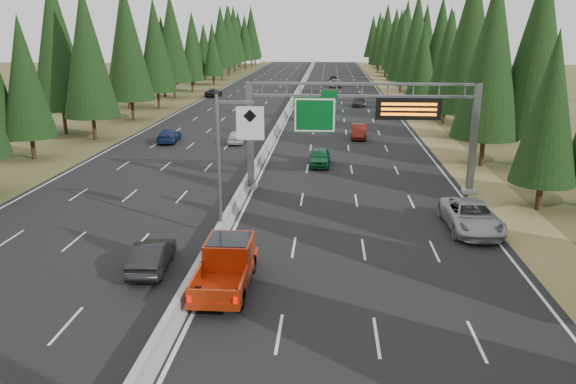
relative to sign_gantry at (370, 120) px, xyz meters
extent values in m
cube|color=black|center=(-8.92, 45.12, -5.23)|extent=(32.00, 260.00, 0.08)
cube|color=olive|center=(8.88, 45.12, -5.24)|extent=(3.60, 260.00, 0.06)
cube|color=#41401E|center=(-26.72, 45.12, -5.24)|extent=(3.60, 260.00, 0.06)
cube|color=gray|center=(-8.92, 45.12, -5.04)|extent=(0.70, 260.00, 0.30)
cube|color=gray|center=(-8.92, 45.12, -4.64)|extent=(0.30, 260.00, 0.60)
cube|color=slate|center=(-8.57, 0.12, -1.29)|extent=(0.45, 0.45, 7.80)
cube|color=gray|center=(-8.57, 0.12, -5.04)|extent=(0.90, 0.90, 0.30)
cube|color=slate|center=(7.28, 0.12, -1.29)|extent=(0.45, 0.45, 7.80)
cube|color=gray|center=(7.28, 0.12, -5.04)|extent=(0.90, 0.90, 0.30)
cube|color=slate|center=(-0.64, 0.12, 2.53)|extent=(15.85, 0.35, 0.16)
cube|color=slate|center=(-0.64, 0.12, 1.69)|extent=(15.85, 0.35, 0.16)
cube|color=#054C19|center=(-3.92, -0.13, 0.36)|extent=(3.00, 0.10, 2.50)
cube|color=silver|center=(-3.92, -0.19, 0.36)|extent=(2.85, 0.02, 2.35)
cube|color=#054C19|center=(-2.92, -0.13, 1.86)|extent=(1.10, 0.10, 0.45)
cube|color=black|center=(2.58, -0.18, 0.86)|extent=(4.50, 0.40, 1.50)
cube|color=orange|center=(2.58, -0.40, 1.21)|extent=(3.80, 0.02, 0.18)
cube|color=orange|center=(2.58, -0.40, 0.86)|extent=(3.80, 0.02, 0.18)
cube|color=orange|center=(2.58, -0.40, 0.51)|extent=(3.80, 0.02, 0.18)
cylinder|color=slate|center=(-8.92, -9.88, -1.19)|extent=(0.20, 0.20, 8.00)
cube|color=gray|center=(-8.92, -9.88, -5.09)|extent=(0.50, 0.50, 0.20)
cube|color=slate|center=(-7.92, -9.88, 2.41)|extent=(2.00, 0.15, 0.15)
cube|color=silver|center=(-7.12, -10.00, 1.31)|extent=(1.50, 0.06, 1.80)
cylinder|color=black|center=(10.93, -3.34, -4.34)|extent=(0.40, 0.40, 1.85)
cone|color=black|center=(10.93, -3.34, 1.43)|extent=(4.16, 4.16, 9.70)
cylinder|color=black|center=(10.31, 8.83, -3.99)|extent=(0.40, 0.40, 2.55)
cone|color=black|center=(10.31, 8.83, 3.99)|extent=(5.75, 5.75, 13.41)
cylinder|color=black|center=(14.21, 9.41, -3.89)|extent=(0.40, 0.40, 2.75)
cone|color=black|center=(14.21, 9.41, 4.70)|extent=(6.19, 6.19, 14.43)
cylinder|color=black|center=(11.62, 21.90, -3.81)|extent=(0.40, 0.40, 2.91)
cone|color=black|center=(11.62, 21.90, 5.28)|extent=(6.55, 6.55, 15.28)
cylinder|color=black|center=(14.32, 21.46, -4.05)|extent=(0.40, 0.40, 2.43)
cone|color=black|center=(14.32, 21.46, 3.55)|extent=(5.47, 5.47, 12.77)
cylinder|color=black|center=(11.52, 32.17, -4.13)|extent=(0.40, 0.40, 2.27)
cone|color=black|center=(11.52, 32.17, 2.97)|extent=(5.11, 5.11, 11.93)
cylinder|color=black|center=(14.86, 32.89, -4.00)|extent=(0.40, 0.40, 2.54)
cone|color=black|center=(14.86, 32.89, 3.95)|extent=(5.72, 5.72, 13.35)
cylinder|color=black|center=(10.29, 43.44, -4.25)|extent=(0.40, 0.40, 2.03)
cone|color=black|center=(10.29, 43.44, 2.09)|extent=(4.57, 4.57, 10.65)
cylinder|color=black|center=(14.64, 46.07, -4.12)|extent=(0.40, 0.40, 2.29)
cone|color=black|center=(14.64, 46.07, 3.02)|extent=(5.15, 5.15, 12.01)
cylinder|color=black|center=(11.22, 57.18, -3.87)|extent=(0.40, 0.40, 2.80)
cone|color=black|center=(11.22, 57.18, 4.87)|extent=(6.29, 6.29, 14.68)
cylinder|color=black|center=(15.24, 57.82, -3.91)|extent=(0.40, 0.40, 2.71)
cone|color=black|center=(15.24, 57.82, 4.57)|extent=(6.10, 6.10, 14.24)
cylinder|color=black|center=(10.45, 68.89, -4.05)|extent=(0.40, 0.40, 2.44)
cone|color=black|center=(10.45, 68.89, 3.58)|extent=(5.49, 5.49, 12.81)
cylinder|color=black|center=(14.95, 71.21, -3.96)|extent=(0.40, 0.40, 2.62)
cone|color=black|center=(14.95, 71.21, 4.22)|extent=(5.89, 5.89, 13.74)
cylinder|color=black|center=(11.72, 83.23, -4.01)|extent=(0.40, 0.40, 2.52)
cone|color=black|center=(11.72, 83.23, 3.86)|extent=(5.67, 5.67, 13.22)
cylinder|color=black|center=(15.13, 83.52, -4.30)|extent=(0.40, 0.40, 1.93)
cone|color=black|center=(15.13, 83.52, 1.73)|extent=(4.34, 4.34, 10.13)
cylinder|color=black|center=(12.00, 95.22, -3.95)|extent=(0.40, 0.40, 2.64)
cone|color=black|center=(12.00, 95.22, 4.30)|extent=(5.94, 5.94, 13.86)
cylinder|color=black|center=(14.60, 94.71, -4.23)|extent=(0.40, 0.40, 2.08)
cone|color=black|center=(14.60, 94.71, 2.28)|extent=(4.68, 4.68, 10.93)
cylinder|color=black|center=(11.19, 108.02, -3.83)|extent=(0.40, 0.40, 2.88)
cone|color=black|center=(11.19, 108.02, 5.16)|extent=(6.47, 6.47, 15.11)
cylinder|color=black|center=(15.84, 106.41, -3.76)|extent=(0.40, 0.40, 3.01)
cone|color=black|center=(15.84, 106.41, 5.64)|extent=(6.77, 6.77, 15.79)
cylinder|color=black|center=(10.27, 120.26, -4.05)|extent=(0.40, 0.40, 2.43)
cone|color=black|center=(10.27, 120.26, 3.54)|extent=(5.46, 5.46, 12.75)
cylinder|color=black|center=(14.99, 120.50, -4.30)|extent=(0.40, 0.40, 1.94)
cone|color=black|center=(14.99, 120.50, 1.77)|extent=(4.37, 4.37, 10.19)
cylinder|color=black|center=(11.48, 133.55, -3.92)|extent=(0.40, 0.40, 2.69)
cone|color=black|center=(11.48, 133.55, 4.49)|extent=(6.06, 6.06, 14.13)
cylinder|color=black|center=(15.18, 133.36, -4.13)|extent=(0.40, 0.40, 2.28)
cone|color=black|center=(15.18, 133.36, 2.99)|extent=(5.13, 5.13, 11.96)
cylinder|color=black|center=(11.98, 145.03, -4.05)|extent=(0.40, 0.40, 2.44)
cone|color=black|center=(11.98, 145.03, 3.59)|extent=(5.50, 5.50, 12.83)
cylinder|color=black|center=(15.38, 144.47, -3.99)|extent=(0.40, 0.40, 2.56)
cone|color=black|center=(15.38, 144.47, 4.00)|extent=(5.76, 5.76, 13.43)
cylinder|color=black|center=(11.32, 157.76, -3.95)|extent=(0.40, 0.40, 2.64)
cone|color=black|center=(11.32, 157.76, 4.31)|extent=(5.94, 5.94, 13.87)
cylinder|color=black|center=(14.26, 156.41, -3.96)|extent=(0.40, 0.40, 2.62)
cone|color=black|center=(14.26, 156.41, 4.22)|extent=(5.89, 5.89, 13.74)
cylinder|color=black|center=(-29.84, 8.87, -4.24)|extent=(0.40, 0.40, 2.05)
cone|color=black|center=(-29.84, 8.87, 2.17)|extent=(4.62, 4.62, 10.78)
cylinder|color=black|center=(-32.70, 8.50, -4.34)|extent=(0.40, 0.40, 1.86)
cylinder|color=black|center=(-27.98, 18.27, -3.99)|extent=(0.40, 0.40, 2.55)
cone|color=black|center=(-27.98, 18.27, 3.97)|extent=(5.73, 5.73, 13.38)
cylinder|color=black|center=(-32.90, 21.83, -3.87)|extent=(0.40, 0.40, 2.80)
cone|color=black|center=(-32.90, 21.83, 4.89)|extent=(6.31, 6.31, 14.72)
cylinder|color=black|center=(-28.49, 31.94, -3.92)|extent=(0.40, 0.40, 2.69)
cone|color=black|center=(-28.49, 31.94, 4.47)|extent=(6.05, 6.05, 14.11)
cylinder|color=black|center=(-33.86, 33.61, -4.30)|extent=(0.40, 0.40, 1.94)
cone|color=black|center=(-33.86, 33.61, 1.78)|extent=(4.37, 4.37, 10.20)
cylinder|color=black|center=(-28.64, 43.87, -3.99)|extent=(0.40, 0.40, 2.56)
cone|color=black|center=(-28.64, 43.87, 4.00)|extent=(5.76, 5.76, 13.43)
cylinder|color=black|center=(-33.04, 43.38, -3.91)|extent=(0.40, 0.40, 2.71)
cone|color=black|center=(-33.04, 43.38, 4.57)|extent=(6.11, 6.11, 14.25)
cylinder|color=black|center=(-29.81, 57.13, -3.87)|extent=(0.40, 0.40, 2.81)
cone|color=black|center=(-29.81, 57.13, 4.90)|extent=(6.31, 6.31, 14.73)
cylinder|color=black|center=(-32.09, 59.04, -4.16)|extent=(0.40, 0.40, 2.22)
cone|color=black|center=(-32.09, 59.04, 2.77)|extent=(4.99, 4.99, 11.65)
cylinder|color=black|center=(-29.35, 68.38, -4.21)|extent=(0.40, 0.40, 2.12)
cone|color=black|center=(-29.35, 68.38, 2.40)|extent=(4.76, 4.76, 11.11)
cylinder|color=black|center=(-33.73, 69.21, -4.24)|extent=(0.40, 0.40, 2.07)
cone|color=black|center=(-33.73, 69.21, 2.23)|extent=(4.65, 4.65, 10.85)
cylinder|color=black|center=(-27.97, 82.07, -4.28)|extent=(0.40, 0.40, 1.98)
cone|color=black|center=(-27.97, 82.07, 1.89)|extent=(4.45, 4.45, 10.37)
cylinder|color=black|center=(-32.31, 82.43, -4.04)|extent=(0.40, 0.40, 2.46)
cone|color=black|center=(-32.31, 82.43, 3.63)|extent=(5.52, 5.52, 12.89)
cylinder|color=black|center=(-28.58, 95.16, -3.90)|extent=(0.40, 0.40, 2.74)
cone|color=black|center=(-28.58, 95.16, 4.66)|extent=(6.16, 6.16, 14.38)
cylinder|color=black|center=(-32.70, 95.11, -4.21)|extent=(0.40, 0.40, 2.11)
cone|color=black|center=(-32.70, 95.11, 2.40)|extent=(4.76, 4.76, 11.10)
cylinder|color=black|center=(-29.38, 108.93, -3.84)|extent=(0.40, 0.40, 2.86)
cone|color=black|center=(-29.38, 108.93, 5.11)|extent=(6.44, 6.44, 15.03)
cylinder|color=black|center=(-32.86, 105.79, -4.19)|extent=(0.40, 0.40, 2.16)
cone|color=black|center=(-32.86, 105.79, 2.56)|extent=(4.86, 4.86, 11.34)
cylinder|color=black|center=(-29.64, 119.82, -3.82)|extent=(0.40, 0.40, 2.90)
cone|color=black|center=(-29.64, 119.82, 5.23)|extent=(6.52, 6.52, 15.21)
cylinder|color=black|center=(-33.09, 118.77, -4.23)|extent=(0.40, 0.40, 2.07)
cone|color=black|center=(-33.09, 118.77, 2.23)|extent=(4.66, 4.66, 10.87)
cylinder|color=black|center=(-28.77, 134.18, -3.98)|extent=(0.40, 0.40, 2.58)
cone|color=black|center=(-28.77, 134.18, 4.09)|extent=(5.81, 5.81, 13.55)
cylinder|color=black|center=(-32.90, 130.95, -3.78)|extent=(0.40, 0.40, 2.98)
cone|color=black|center=(-32.90, 130.95, 5.52)|extent=(6.70, 6.70, 15.62)
cylinder|color=black|center=(-28.30, 145.36, -3.75)|extent=(0.40, 0.40, 3.03)
cone|color=black|center=(-28.30, 145.36, 5.73)|extent=(6.83, 6.83, 15.93)
cylinder|color=black|center=(-32.66, 146.34, -3.87)|extent=(0.40, 0.40, 2.80)
cone|color=black|center=(-32.66, 146.34, 4.89)|extent=(6.31, 6.31, 14.71)
cylinder|color=black|center=(-28.77, 157.83, -4.39)|extent=(0.40, 0.40, 1.77)
cone|color=black|center=(-28.77, 157.83, 1.13)|extent=(3.97, 3.97, 9.27)
cylinder|color=black|center=(-33.77, 157.79, -4.08)|extent=(0.40, 0.40, 2.38)
cone|color=black|center=(-33.77, 157.79, 3.36)|extent=(5.36, 5.36, 12.50)
imported|color=#A2A2A6|center=(5.51, -7.84, -4.35)|extent=(2.94, 6.12, 1.68)
cylinder|color=black|center=(-8.35, -18.40, -4.75)|extent=(0.33, 0.88, 0.88)
cylinder|color=black|center=(-6.48, -18.40, -4.75)|extent=(0.33, 0.88, 0.88)
cylinder|color=black|center=(-8.35, -14.77, -4.75)|extent=(0.33, 0.88, 0.88)
cylinder|color=black|center=(-6.48, -14.77, -4.75)|extent=(0.33, 0.88, 0.88)
cube|color=#9C2409|center=(-7.42, -16.53, -4.58)|extent=(2.20, 6.16, 0.33)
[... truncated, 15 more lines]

